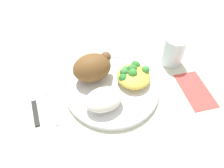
{
  "coord_description": "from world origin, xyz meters",
  "views": [
    {
      "loc": [
        -0.13,
        -0.34,
        0.46
      ],
      "look_at": [
        0.0,
        0.0,
        0.03
      ],
      "focal_mm": 33.48,
      "sensor_mm": 36.0,
      "label": 1
    }
  ],
  "objects_px": {
    "knife": "(33,101)",
    "rice_pile": "(104,99)",
    "plate": "(112,88)",
    "mac_cheese_with_broccoli": "(133,74)",
    "roasted_chicken": "(92,67)",
    "napkin": "(195,90)",
    "fork": "(51,101)",
    "water_glass": "(174,51)"
  },
  "relations": [
    {
      "from": "knife",
      "to": "plate",
      "type": "bearing_deg",
      "value": -10.75
    },
    {
      "from": "mac_cheese_with_broccoli",
      "to": "plate",
      "type": "bearing_deg",
      "value": -174.34
    },
    {
      "from": "plate",
      "to": "rice_pile",
      "type": "relative_size",
      "value": 2.72
    },
    {
      "from": "napkin",
      "to": "fork",
      "type": "bearing_deg",
      "value": 164.15
    },
    {
      "from": "plate",
      "to": "rice_pile",
      "type": "xyz_separation_m",
      "value": [
        -0.04,
        -0.05,
        0.03
      ]
    },
    {
      "from": "mac_cheese_with_broccoli",
      "to": "fork",
      "type": "height_order",
      "value": "mac_cheese_with_broccoli"
    },
    {
      "from": "plate",
      "to": "fork",
      "type": "distance_m",
      "value": 0.17
    },
    {
      "from": "napkin",
      "to": "knife",
      "type": "bearing_deg",
      "value": 163.69
    },
    {
      "from": "rice_pile",
      "to": "mac_cheese_with_broccoli",
      "type": "relative_size",
      "value": 1.01
    },
    {
      "from": "knife",
      "to": "roasted_chicken",
      "type": "bearing_deg",
      "value": 3.88
    },
    {
      "from": "plate",
      "to": "roasted_chicken",
      "type": "xyz_separation_m",
      "value": [
        -0.04,
        0.05,
        0.05
      ]
    },
    {
      "from": "plate",
      "to": "fork",
      "type": "xyz_separation_m",
      "value": [
        -0.17,
        0.02,
        -0.01
      ]
    },
    {
      "from": "knife",
      "to": "rice_pile",
      "type": "bearing_deg",
      "value": -27.72
    },
    {
      "from": "knife",
      "to": "napkin",
      "type": "distance_m",
      "value": 0.44
    },
    {
      "from": "rice_pile",
      "to": "knife",
      "type": "distance_m",
      "value": 0.19
    },
    {
      "from": "mac_cheese_with_broccoli",
      "to": "napkin",
      "type": "relative_size",
      "value": 0.71
    },
    {
      "from": "roasted_chicken",
      "to": "rice_pile",
      "type": "xyz_separation_m",
      "value": [
        -0.0,
        -0.1,
        -0.02
      ]
    },
    {
      "from": "mac_cheese_with_broccoli",
      "to": "napkin",
      "type": "bearing_deg",
      "value": -30.77
    },
    {
      "from": "mac_cheese_with_broccoli",
      "to": "fork",
      "type": "bearing_deg",
      "value": 175.7
    },
    {
      "from": "fork",
      "to": "water_glass",
      "type": "bearing_deg",
      "value": 2.57
    },
    {
      "from": "plate",
      "to": "roasted_chicken",
      "type": "bearing_deg",
      "value": 125.38
    },
    {
      "from": "mac_cheese_with_broccoli",
      "to": "napkin",
      "type": "xyz_separation_m",
      "value": [
        0.15,
        -0.09,
        -0.03
      ]
    },
    {
      "from": "rice_pile",
      "to": "water_glass",
      "type": "distance_m",
      "value": 0.27
    },
    {
      "from": "fork",
      "to": "water_glass",
      "type": "xyz_separation_m",
      "value": [
        0.38,
        0.02,
        0.04
      ]
    },
    {
      "from": "rice_pile",
      "to": "plate",
      "type": "bearing_deg",
      "value": 49.76
    },
    {
      "from": "water_glass",
      "to": "napkin",
      "type": "relative_size",
      "value": 0.67
    },
    {
      "from": "plate",
      "to": "water_glass",
      "type": "height_order",
      "value": "water_glass"
    },
    {
      "from": "fork",
      "to": "knife",
      "type": "distance_m",
      "value": 0.05
    },
    {
      "from": "roasted_chicken",
      "to": "knife",
      "type": "xyz_separation_m",
      "value": [
        -0.17,
        -0.01,
        -0.05
      ]
    },
    {
      "from": "roasted_chicken",
      "to": "knife",
      "type": "distance_m",
      "value": 0.18
    },
    {
      "from": "rice_pile",
      "to": "mac_cheese_with_broccoli",
      "type": "bearing_deg",
      "value": 27.7
    },
    {
      "from": "roasted_chicken",
      "to": "rice_pile",
      "type": "relative_size",
      "value": 1.17
    },
    {
      "from": "rice_pile",
      "to": "napkin",
      "type": "height_order",
      "value": "rice_pile"
    },
    {
      "from": "plate",
      "to": "roasted_chicken",
      "type": "relative_size",
      "value": 2.32
    },
    {
      "from": "rice_pile",
      "to": "napkin",
      "type": "bearing_deg",
      "value": -8.02
    },
    {
      "from": "fork",
      "to": "water_glass",
      "type": "height_order",
      "value": "water_glass"
    },
    {
      "from": "roasted_chicken",
      "to": "napkin",
      "type": "height_order",
      "value": "roasted_chicken"
    },
    {
      "from": "knife",
      "to": "water_glass",
      "type": "height_order",
      "value": "water_glass"
    },
    {
      "from": "knife",
      "to": "napkin",
      "type": "xyz_separation_m",
      "value": [
        0.43,
        -0.12,
        -0.0
      ]
    },
    {
      "from": "fork",
      "to": "water_glass",
      "type": "relative_size",
      "value": 1.58
    },
    {
      "from": "plate",
      "to": "mac_cheese_with_broccoli",
      "type": "xyz_separation_m",
      "value": [
        0.06,
        0.01,
        0.03
      ]
    },
    {
      "from": "water_glass",
      "to": "fork",
      "type": "bearing_deg",
      "value": -177.43
    }
  ]
}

